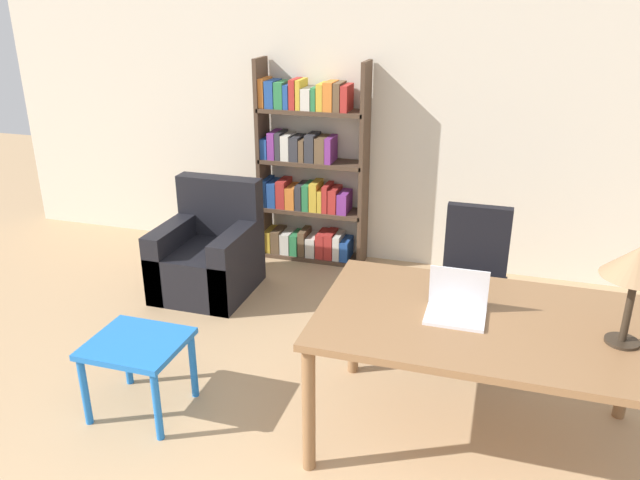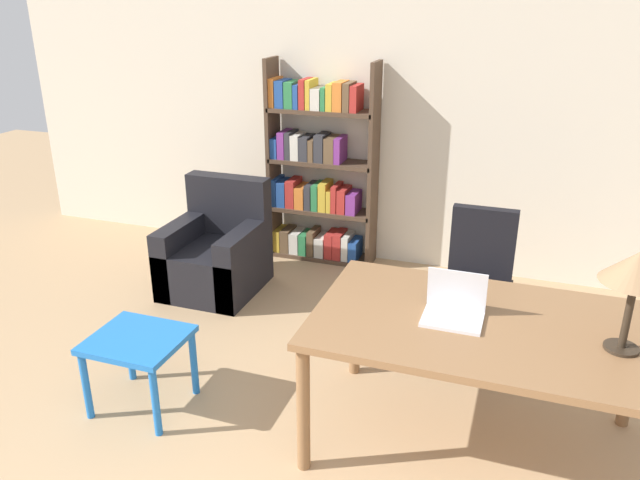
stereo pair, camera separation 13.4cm
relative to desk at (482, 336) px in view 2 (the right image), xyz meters
The scene contains 8 objects.
wall_back 2.61m from the desk, 108.84° to the left, with size 8.00×0.06×2.70m.
desk is the anchor object (origin of this frame).
laptop 0.21m from the desk, behind, with size 0.31×0.24×0.25m.
table_lamp 0.81m from the desk, ahead, with size 0.32×0.32×0.50m.
office_chair 1.12m from the desk, 96.46° to the left, with size 0.54×0.54×0.99m.
side_table_blue 1.97m from the desk, behind, with size 0.54×0.49×0.47m.
armchair 2.65m from the desk, 150.04° to the left, with size 0.72×0.78×0.91m.
bookshelf 2.78m from the desk, 127.53° to the left, with size 0.98×0.28×1.82m.
Camera 2 is at (0.95, -0.79, 2.36)m, focal length 35.00 mm.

